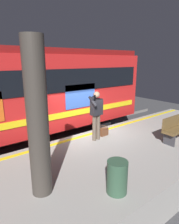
# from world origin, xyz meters

# --- Properties ---
(ground_plane) EXTENTS (24.68, 24.68, 0.00)m
(ground_plane) POSITION_xyz_m (0.00, 0.00, 0.00)
(ground_plane) COLOR #3D3D3F
(platform) EXTENTS (12.51, 3.99, 1.02)m
(platform) POSITION_xyz_m (0.00, 2.00, 0.51)
(platform) COLOR gray
(platform) RESTS_ON ground
(safety_line) EXTENTS (12.26, 0.16, 0.01)m
(safety_line) POSITION_xyz_m (0.00, 0.30, 1.02)
(safety_line) COLOR yellow
(safety_line) RESTS_ON platform
(track_rail_near) EXTENTS (16.26, 0.08, 0.16)m
(track_rail_near) POSITION_xyz_m (0.00, -1.51, 0.08)
(track_rail_near) COLOR slate
(track_rail_near) RESTS_ON ground
(track_rail_far) EXTENTS (16.26, 0.08, 0.16)m
(track_rail_far) POSITION_xyz_m (0.00, -2.95, 0.08)
(track_rail_far) COLOR slate
(track_rail_far) RESTS_ON ground
(train_carriage) EXTENTS (11.12, 2.91, 4.12)m
(train_carriage) POSITION_xyz_m (1.71, -2.22, 2.60)
(train_carriage) COLOR red
(train_carriage) RESTS_ON ground
(passenger) EXTENTS (0.57, 0.55, 1.76)m
(passenger) POSITION_xyz_m (0.25, 0.85, 2.06)
(passenger) COLOR brown
(passenger) RESTS_ON platform
(handbag) EXTENTS (0.35, 0.32, 0.35)m
(handbag) POSITION_xyz_m (-0.23, 0.71, 1.18)
(handbag) COLOR #59331E
(handbag) RESTS_ON platform
(station_column) EXTENTS (0.43, 0.43, 3.25)m
(station_column) POSITION_xyz_m (3.04, 2.37, 2.64)
(station_column) COLOR #38332D
(station_column) RESTS_ON platform
(bench) EXTENTS (1.65, 0.44, 0.90)m
(bench) POSITION_xyz_m (-2.05, 2.68, 1.51)
(bench) COLOR brown
(bench) RESTS_ON platform
(trash_bin) EXTENTS (0.45, 0.45, 0.74)m
(trash_bin) POSITION_xyz_m (1.77, 3.37, 1.39)
(trash_bin) COLOR #2D4C38
(trash_bin) RESTS_ON platform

